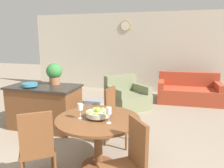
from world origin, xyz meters
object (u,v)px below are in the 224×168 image
fruit_bowl (98,113)px  dining_chair_near_left (37,145)px  kitchen_island (45,107)px  armchair (127,97)px  wine_glass_left (80,107)px  dining_chair_far_side (116,114)px  teal_bowl (30,85)px  wine_glass_right (109,111)px  dining_table (98,129)px  potted_plant (54,73)px  dining_chair_near_right (128,161)px  couch (188,92)px  trash_bin (95,115)px

fruit_bowl → dining_chair_near_left: bearing=-137.1°
kitchen_island → armchair: (1.35, 1.76, -0.16)m
wine_glass_left → kitchen_island: bearing=138.9°
dining_chair_far_side → wine_glass_left: 1.01m
wine_glass_left → teal_bowl: bearing=147.1°
fruit_bowl → wine_glass_right: 0.26m
dining_table → armchair: 2.86m
dining_chair_far_side → potted_plant: bearing=-100.2°
fruit_bowl → dining_chair_far_side: bearing=87.9°
dining_chair_far_side → teal_bowl: bearing=-84.9°
dining_chair_near_right → wine_glass_right: 0.70m
dining_chair_near_left → dining_chair_far_side: same height
dining_chair_far_side → wine_glass_right: size_ratio=4.66×
potted_plant → dining_chair_near_left: bearing=-66.0°
dining_chair_far_side → potted_plant: 1.64m
dining_chair_far_side → wine_glass_left: (-0.25, -0.91, 0.37)m
dining_table → couch: size_ratio=0.66×
dining_chair_far_side → fruit_bowl: bearing=5.7°
dining_chair_near_right → trash_bin: 2.16m
fruit_bowl → couch: bearing=70.3°
wine_glass_left → teal_bowl: (-1.53, 0.99, 0.03)m
dining_table → wine_glass_right: (0.20, -0.13, 0.33)m
teal_bowl → dining_table: bearing=-27.3°
dining_table → armchair: bearing=94.4°
dining_table → wine_glass_left: 0.41m
wine_glass_left → wine_glass_right: same height
trash_bin → couch: couch is taller
fruit_bowl → dining_chair_near_right: bearing=-47.1°
teal_bowl → trash_bin: teal_bowl is taller
couch → armchair: armchair is taller
dining_table → trash_bin: 1.39m
teal_bowl → kitchen_island: bearing=42.8°
dining_chair_near_left → couch: 4.90m
dining_table → wine_glass_left: (-0.22, -0.08, 0.33)m
dining_chair_near_left → wine_glass_right: dining_chair_near_left is taller
potted_plant → couch: potted_plant is taller
fruit_bowl → potted_plant: (-1.43, 1.30, 0.31)m
dining_chair_far_side → couch: size_ratio=0.56×
dining_chair_near_right → wine_glass_left: size_ratio=4.66×
armchair → potted_plant: bearing=-174.7°
wine_glass_left → trash_bin: 1.50m
wine_glass_right → teal_bowl: size_ratio=0.70×
wine_glass_right → armchair: (-0.41, 2.98, -0.62)m
fruit_bowl → wine_glass_left: 0.26m
dining_chair_near_right → dining_chair_far_side: size_ratio=1.00×
dining_table → potted_plant: size_ratio=2.66×
trash_bin → armchair: 1.62m
dining_chair_near_left → dining_chair_far_side: 1.52m
wine_glass_left → kitchen_island: size_ratio=0.15×
teal_bowl → dining_chair_far_side: bearing=-2.7°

